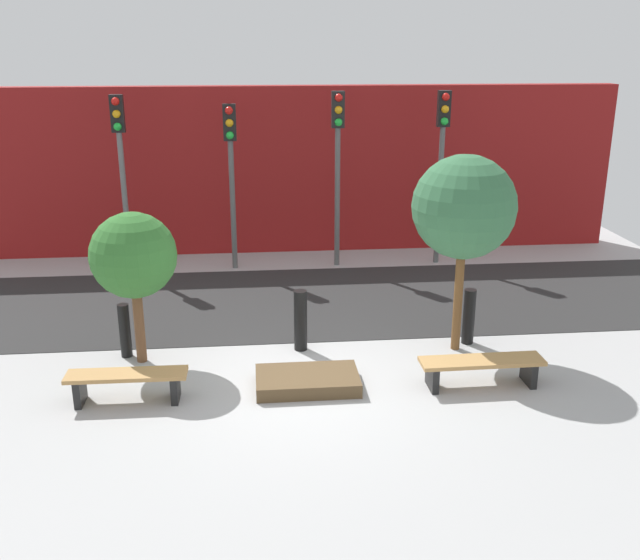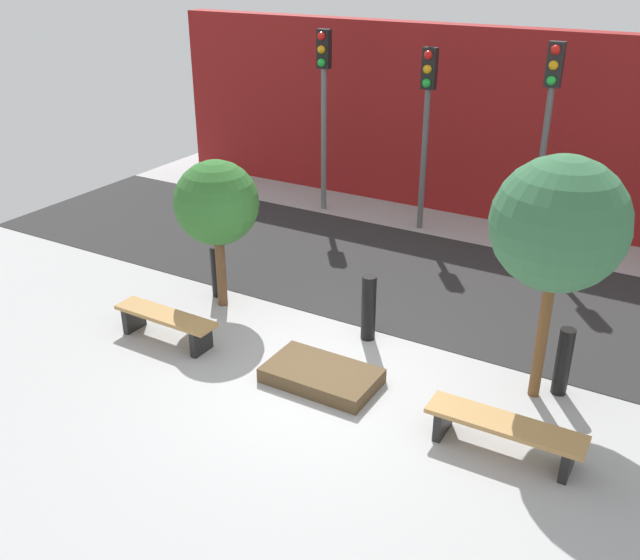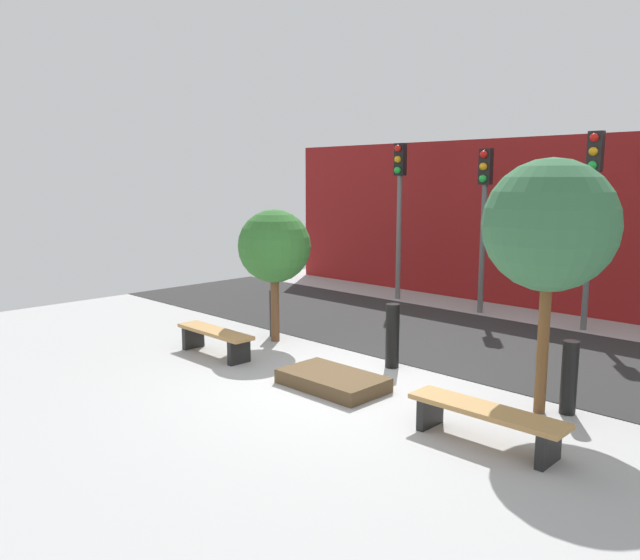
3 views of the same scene
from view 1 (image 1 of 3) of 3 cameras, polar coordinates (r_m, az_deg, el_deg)
name	(u,v)px [view 1 (image 1 of 3)]	position (r m, az deg, el deg)	size (l,w,h in m)	color
ground_plane	(307,384)	(10.85, -1.05, -8.35)	(18.00, 18.00, 0.00)	#A7A7A7
road_strip	(293,301)	(14.19, -2.21, -1.72)	(18.00, 4.17, 0.01)	#292929
building_facade	(282,170)	(17.40, -3.06, 8.77)	(16.20, 0.50, 3.95)	maroon
bench_left	(127,381)	(10.59, -15.18, -7.80)	(1.71, 0.43, 0.45)	black
bench_right	(481,366)	(10.94, 12.79, -6.76)	(1.85, 0.47, 0.43)	black
planter_bed	(307,381)	(10.73, -1.02, -8.06)	(1.53, 0.90, 0.21)	brown
tree_behind_left_bench	(133,256)	(11.34, -14.71, 1.85)	(1.34, 1.34, 2.46)	brown
tree_behind_right_bench	(464,208)	(11.52, 11.45, 5.68)	(1.66, 1.66, 3.26)	brown
bollard_far_left	(125,331)	(12.02, -15.34, -3.92)	(0.18, 0.18, 0.90)	black
bollard_left	(301,320)	(11.83, -1.57, -3.25)	(0.22, 0.22, 1.04)	black
bollard_center	(469,317)	(12.35, 11.82, -2.88)	(0.20, 0.20, 0.96)	black
traffic_light_west	(121,153)	(16.07, -15.66, 9.79)	(0.28, 0.27, 3.86)	slate
traffic_light_mid_west	(231,157)	(15.85, -7.14, 9.73)	(0.28, 0.27, 3.66)	#565656
traffic_light_mid_east	(338,148)	(15.94, 1.43, 10.49)	(0.28, 0.27, 3.91)	#575757
traffic_light_east	(442,147)	(16.38, 9.74, 10.45)	(0.28, 0.27, 3.91)	#565656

